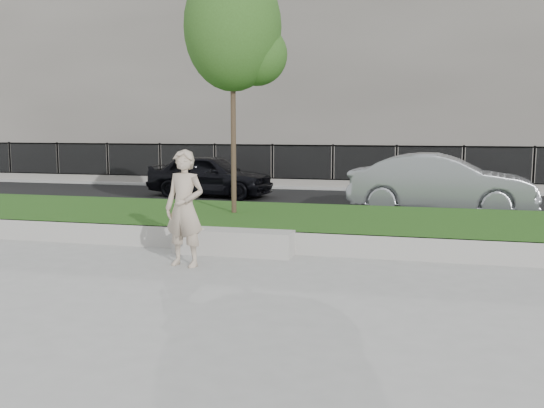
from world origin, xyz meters
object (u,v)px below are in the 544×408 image
(man, at_px, (185,208))
(young_tree, at_px, (237,32))
(stone_bench, at_px, (234,242))
(car_silver, at_px, (441,184))
(book, at_px, (197,229))
(car_dark, at_px, (210,175))

(man, xyz_separation_m, young_tree, (-0.18, 3.39, 3.25))
(stone_bench, relative_size, car_silver, 0.46)
(man, xyz_separation_m, book, (-0.15, 0.92, -0.49))
(man, bearing_deg, book, 108.79)
(stone_bench, relative_size, book, 10.26)
(stone_bench, distance_m, book, 0.68)
(car_dark, bearing_deg, book, -155.50)
(young_tree, bearing_deg, stone_bench, -74.31)
(stone_bench, height_order, car_dark, car_dark)
(car_dark, bearing_deg, stone_bench, -151.25)
(book, bearing_deg, stone_bench, -25.41)
(stone_bench, relative_size, man, 1.13)
(book, bearing_deg, young_tree, 54.09)
(young_tree, bearing_deg, book, -89.32)
(stone_bench, relative_size, young_tree, 0.41)
(man, relative_size, book, 9.09)
(car_silver, bearing_deg, man, 153.11)
(stone_bench, relative_size, car_dark, 0.53)
(stone_bench, bearing_deg, young_tree, 105.69)
(young_tree, relative_size, car_dark, 1.32)
(stone_bench, xyz_separation_m, book, (-0.63, -0.12, 0.23))
(book, xyz_separation_m, car_dark, (-2.70, 8.05, 0.27))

